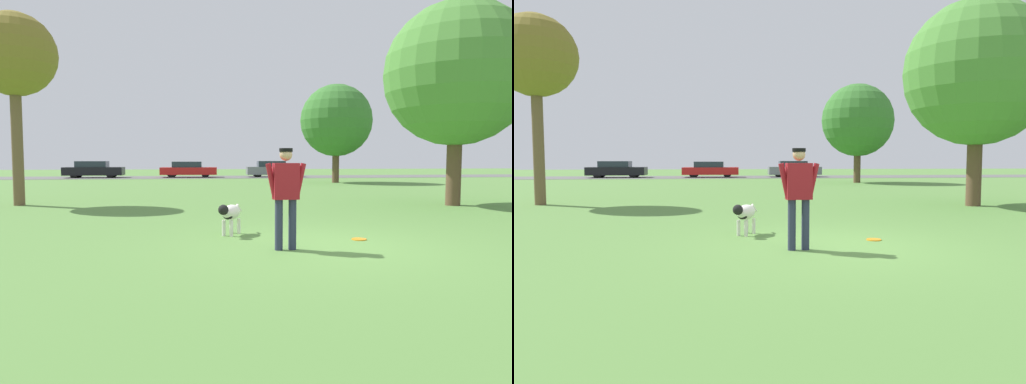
# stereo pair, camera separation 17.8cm
# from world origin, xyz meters

# --- Properties ---
(ground_plane) EXTENTS (120.00, 120.00, 0.00)m
(ground_plane) POSITION_xyz_m (0.00, 0.00, 0.00)
(ground_plane) COLOR #56843D
(far_road_strip) EXTENTS (120.00, 6.00, 0.01)m
(far_road_strip) POSITION_xyz_m (0.00, 30.33, 0.01)
(far_road_strip) COLOR #5B5B59
(far_road_strip) RESTS_ON ground_plane
(person) EXTENTS (0.68, 0.24, 1.67)m
(person) POSITION_xyz_m (-0.64, -0.20, 0.99)
(person) COLOR #2D334C
(person) RESTS_ON ground_plane
(dog) EXTENTS (0.58, 0.87, 0.63)m
(dog) POSITION_xyz_m (-1.43, 1.37, 0.43)
(dog) COLOR silver
(dog) RESTS_ON ground_plane
(frisbee) EXTENTS (0.27, 0.27, 0.02)m
(frisbee) POSITION_xyz_m (0.90, 0.55, 0.01)
(frisbee) COLOR orange
(frisbee) RESTS_ON ground_plane
(tree_near_left) EXTENTS (2.62, 2.62, 6.11)m
(tree_near_left) POSITION_xyz_m (-7.76, 8.05, 4.73)
(tree_near_left) COLOR brown
(tree_near_left) RESTS_ON ground_plane
(tree_far_right) EXTENTS (4.52, 4.52, 6.19)m
(tree_far_right) POSITION_xyz_m (6.71, 20.58, 3.91)
(tree_far_right) COLOR brown
(tree_far_right) RESTS_ON ground_plane
(tree_near_right) EXTENTS (4.55, 4.55, 6.46)m
(tree_near_right) POSITION_xyz_m (6.13, 6.22, 4.17)
(tree_near_right) COLOR brown
(tree_near_right) RESTS_ON ground_plane
(parked_car_black) EXTENTS (4.57, 1.83, 1.33)m
(parked_car_black) POSITION_xyz_m (-10.20, 30.26, 0.66)
(parked_car_black) COLOR black
(parked_car_black) RESTS_ON ground_plane
(parked_car_red) EXTENTS (4.60, 2.01, 1.29)m
(parked_car_red) POSITION_xyz_m (-2.71, 30.14, 0.65)
(parked_car_red) COLOR red
(parked_car_red) RESTS_ON ground_plane
(parked_car_grey) EXTENTS (4.38, 1.87, 1.33)m
(parked_car_grey) POSITION_xyz_m (4.22, 30.13, 0.66)
(parked_car_grey) COLOR slate
(parked_car_grey) RESTS_ON ground_plane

